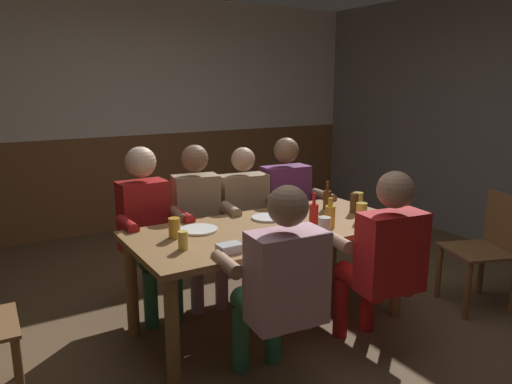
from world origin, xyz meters
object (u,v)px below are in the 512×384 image
at_px(bottle_2, 330,216).
at_px(pint_glass_5, 183,240).
at_px(pint_glass_0, 324,227).
at_px(pint_glass_3, 300,207).
at_px(condiment_caddy, 229,248).
at_px(pint_glass_2, 362,212).
at_px(pint_glass_1, 174,228).
at_px(chair_empty_near_left, 488,247).
at_px(person_3, 290,202).
at_px(plate_0, 268,218).
at_px(pint_glass_4, 358,200).
at_px(dining_table, 270,240).
at_px(person_1, 199,217).
at_px(person_4, 280,281).
at_px(person_5, 383,254).
at_px(bottle_0, 327,199).
at_px(person_2, 247,213).
at_px(bottle_1, 314,215).
at_px(person_0, 147,223).
at_px(plate_1, 199,230).
at_px(pint_glass_6, 354,203).

xyz_separation_m(bottle_2, pint_glass_5, (-1.03, 0.10, -0.03)).
relative_size(pint_glass_0, pint_glass_3, 1.08).
relative_size(condiment_caddy, pint_glass_0, 1.12).
bearing_deg(pint_glass_2, pint_glass_1, 164.90).
distance_m(pint_glass_0, pint_glass_2, 0.46).
bearing_deg(pint_glass_0, pint_glass_1, 150.23).
bearing_deg(chair_empty_near_left, person_3, 57.55).
bearing_deg(plate_0, pint_glass_4, -7.73).
bearing_deg(pint_glass_4, pint_glass_3, 172.16).
distance_m(dining_table, chair_empty_near_left, 1.71).
relative_size(person_1, person_4, 1.03).
xyz_separation_m(person_5, bottle_0, (0.25, 0.84, 0.15)).
distance_m(person_2, chair_empty_near_left, 1.88).
height_order(condiment_caddy, bottle_0, bottle_0).
xyz_separation_m(dining_table, condiment_caddy, (-0.49, -0.31, 0.12)).
height_order(condiment_caddy, bottle_1, bottle_1).
relative_size(bottle_0, pint_glass_0, 1.74).
bearing_deg(bottle_2, bottle_1, 154.29).
height_order(person_0, pint_glass_2, person_0).
xyz_separation_m(person_1, pint_glass_2, (0.85, -0.90, 0.13)).
xyz_separation_m(plate_0, plate_1, (-0.55, -0.01, 0.00)).
distance_m(person_5, pint_glass_6, 0.74).
distance_m(person_4, chair_empty_near_left, 1.98).
bearing_deg(pint_glass_1, pint_glass_2, -15.10).
bearing_deg(pint_glass_5, pint_glass_4, 6.94).
relative_size(pint_glass_1, pint_glass_3, 1.11).
distance_m(plate_0, pint_glass_3, 0.27).
bearing_deg(pint_glass_3, pint_glass_1, -178.66).
height_order(person_0, pint_glass_4, person_0).
bearing_deg(pint_glass_0, chair_empty_near_left, -9.43).
distance_m(person_1, bottle_2, 1.07).
bearing_deg(pint_glass_3, person_3, 61.36).
bearing_deg(pint_glass_1, pint_glass_5, -100.14).
bearing_deg(pint_glass_4, pint_glass_6, -143.52).
xyz_separation_m(dining_table, pint_glass_4, (0.86, 0.07, 0.16)).
xyz_separation_m(condiment_caddy, pint_glass_4, (1.35, 0.38, 0.04)).
height_order(person_5, plate_1, person_5).
distance_m(person_0, pint_glass_1, 0.57).
bearing_deg(pint_glass_2, pint_glass_3, 126.58).
bearing_deg(pint_glass_3, chair_empty_near_left, -30.50).
height_order(person_4, bottle_0, person_4).
bearing_deg(pint_glass_4, pint_glass_0, -148.10).
distance_m(plate_1, pint_glass_1, 0.21).
bearing_deg(dining_table, pint_glass_4, 4.44).
height_order(person_3, bottle_1, person_3).
relative_size(plate_1, pint_glass_6, 1.73).
bearing_deg(pint_glass_1, bottle_2, -19.05).
relative_size(pint_glass_2, pint_glass_3, 1.15).
height_order(chair_empty_near_left, bottle_1, bottle_1).
relative_size(person_1, pint_glass_1, 9.62).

